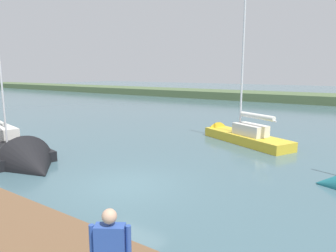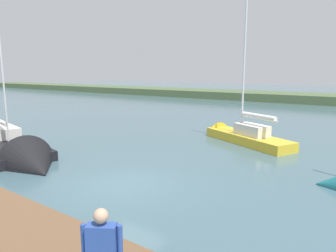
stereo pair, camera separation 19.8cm
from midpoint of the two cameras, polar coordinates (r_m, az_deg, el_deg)
ground_plane at (r=12.45m, az=-8.16°, el=-10.83°), size 200.00×200.00×0.00m
far_shoreline at (r=49.56m, az=25.06°, el=3.97°), size 180.00×8.00×2.40m
dock_pier at (r=9.70m, az=-28.37°, el=-16.47°), size 23.58×2.25×0.55m
sailboat_outer_mooring at (r=20.54m, az=12.25°, el=-1.99°), size 7.43×4.77×9.60m
sailboat_far_left at (r=18.01m, az=-26.90°, el=-4.88°), size 10.59×4.88×11.93m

